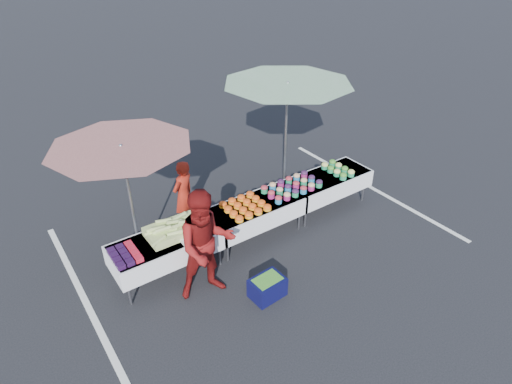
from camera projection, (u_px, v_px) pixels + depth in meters
ground at (256, 236)px, 8.24m from camera, size 80.00×80.00×0.00m
stripe_left at (89, 308)px, 6.67m from camera, size 0.10×5.00×0.00m
stripe_right at (370, 187)px, 9.81m from camera, size 0.10×5.00×0.00m
table_left at (167, 247)px, 7.05m from camera, size 1.86×0.81×0.75m
table_center at (256, 211)px, 7.94m from camera, size 1.86×0.81×0.75m
table_right at (327, 183)px, 8.82m from camera, size 1.86×0.81×0.75m
berry_punnets at (125, 255)px, 6.56m from camera, size 0.40×0.54×0.08m
corn_pile at (177, 228)px, 7.07m from camera, size 1.16×0.57×0.26m
plastic_bags at (191, 240)px, 6.89m from camera, size 0.30×0.25×0.05m
carrot_bowls at (245, 206)px, 7.69m from camera, size 0.75×0.69×0.11m
potato_cups at (292, 186)px, 8.22m from camera, size 1.14×0.58×0.16m
bean_baskets at (338, 169)px, 8.81m from camera, size 0.36×0.68×0.15m
vendor at (184, 196)px, 8.14m from camera, size 0.62×0.53×1.44m
customer at (206, 245)px, 6.51m from camera, size 1.07×0.92×1.89m
umbrella_left at (123, 157)px, 6.56m from camera, size 2.35×2.35×2.28m
umbrella_right at (287, 94)px, 8.20m from camera, size 3.03×3.03×2.59m
storage_bin at (267, 287)px, 6.82m from camera, size 0.56×0.42×0.35m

